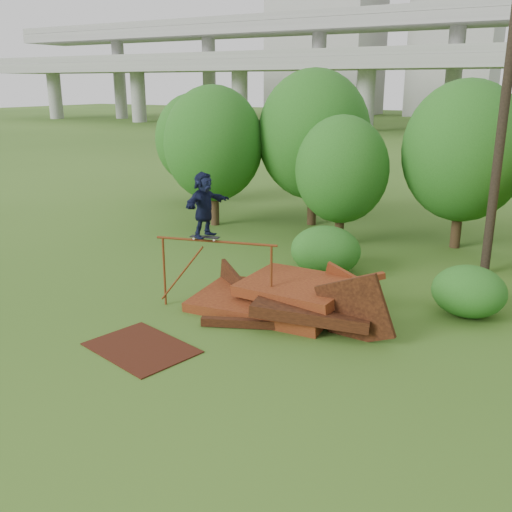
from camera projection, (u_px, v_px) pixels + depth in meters
The scene contains 16 objects.
ground at pixel (243, 355), 12.39m from camera, with size 240.00×240.00×0.00m, color #2D5116.
scrap_pile at pixel (286, 300), 14.46m from camera, with size 5.57×3.10×2.00m.
grind_rail at pixel (216, 259), 14.46m from camera, with size 3.11×0.84×1.88m.
skateboard at pixel (205, 237), 14.37m from camera, with size 0.78×0.38×0.08m.
skater at pixel (204, 205), 14.13m from camera, with size 1.52×0.48×1.64m, color black.
flat_plate at pixel (141, 348), 12.68m from camera, with size 2.34×1.67×0.03m, color #38160C.
tree_0 at pixel (213, 144), 22.87m from camera, with size 4.00×4.00×5.64m.
tree_1 at pixel (314, 135), 22.83m from camera, with size 4.51×4.51×6.27m.
tree_2 at pixel (342, 170), 20.07m from camera, with size 3.30×3.30×4.65m.
tree_3 at pixel (464, 151), 19.55m from camera, with size 4.22×4.22×5.85m.
tree_6 at pixel (194, 139), 27.49m from camera, with size 3.76×3.76×5.26m.
shrub_left at pixel (326, 250), 17.47m from camera, with size 2.17×2.00×1.50m, color #1A4913.
shrub_right at pixel (469, 291), 14.31m from camera, with size 1.84×1.68×1.30m, color #1A4913.
utility_pole at pixel (503, 114), 16.37m from camera, with size 1.40×0.28×9.48m.
building_left at pixel (328, 16), 104.40m from camera, with size 18.00×16.00×35.00m, color #9E9E99.
building_right at pixel (458, 35), 100.92m from camera, with size 14.00×14.00×28.00m, color #9E9E99.
Camera 1 is at (5.76, -9.65, 5.65)m, focal length 40.00 mm.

